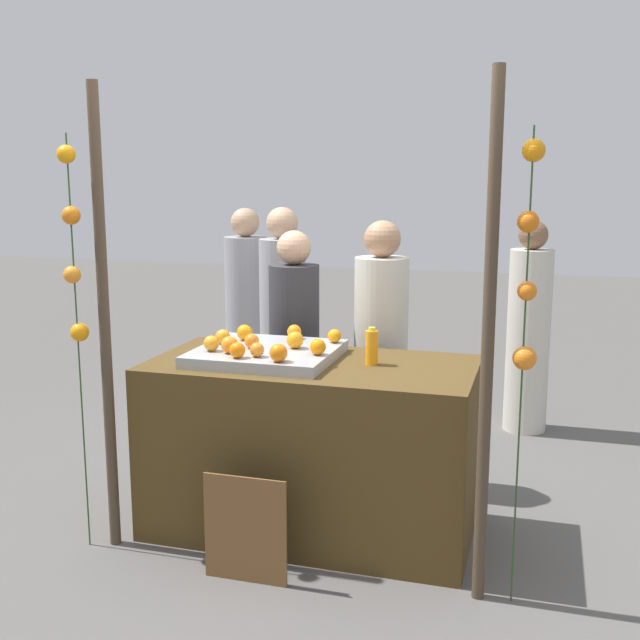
% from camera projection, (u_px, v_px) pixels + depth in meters
% --- Properties ---
extents(ground_plane, '(24.00, 24.00, 0.00)m').
position_uv_depth(ground_plane, '(312.00, 527.00, 4.24)').
color(ground_plane, '#565451').
extents(stall_counter, '(1.71, 0.87, 0.93)m').
position_uv_depth(stall_counter, '(312.00, 446.00, 4.15)').
color(stall_counter, '#4C3819').
rests_on(stall_counter, ground_plane).
extents(orange_tray, '(0.73, 0.69, 0.06)m').
position_uv_depth(orange_tray, '(266.00, 354.00, 4.13)').
color(orange_tray, '#9EA0A5').
rests_on(orange_tray, stall_counter).
extents(orange_0, '(0.08, 0.08, 0.08)m').
position_uv_depth(orange_0, '(211.00, 343.00, 4.05)').
color(orange_0, orange).
rests_on(orange_0, orange_tray).
extents(orange_1, '(0.07, 0.07, 0.07)m').
position_uv_depth(orange_1, '(257.00, 350.00, 3.92)').
color(orange_1, orange).
rests_on(orange_1, orange_tray).
extents(orange_2, '(0.08, 0.08, 0.08)m').
position_uv_depth(orange_2, '(318.00, 347.00, 3.96)').
color(orange_2, orange).
rests_on(orange_2, orange_tray).
extents(orange_3, '(0.09, 0.09, 0.09)m').
position_uv_depth(orange_3, '(230.00, 345.00, 4.00)').
color(orange_3, orange).
rests_on(orange_3, orange_tray).
extents(orange_4, '(0.09, 0.09, 0.09)m').
position_uv_depth(orange_4, '(295.00, 340.00, 4.11)').
color(orange_4, orange).
rests_on(orange_4, orange_tray).
extents(orange_5, '(0.08, 0.08, 0.08)m').
position_uv_depth(orange_5, '(252.00, 341.00, 4.12)').
color(orange_5, orange).
rests_on(orange_5, orange_tray).
extents(orange_6, '(0.09, 0.09, 0.09)m').
position_uv_depth(orange_6, '(245.00, 332.00, 4.32)').
color(orange_6, orange).
rests_on(orange_6, orange_tray).
extents(orange_7, '(0.08, 0.08, 0.08)m').
position_uv_depth(orange_7, '(334.00, 336.00, 4.26)').
color(orange_7, orange).
rests_on(orange_7, orange_tray).
extents(orange_8, '(0.09, 0.09, 0.09)m').
position_uv_depth(orange_8, '(278.00, 353.00, 3.81)').
color(orange_8, orange).
rests_on(orange_8, orange_tray).
extents(orange_9, '(0.08, 0.08, 0.08)m').
position_uv_depth(orange_9, '(223.00, 337.00, 4.23)').
color(orange_9, orange).
rests_on(orange_9, orange_tray).
extents(orange_10, '(0.08, 0.08, 0.08)m').
position_uv_depth(orange_10, '(237.00, 350.00, 3.89)').
color(orange_10, orange).
rests_on(orange_10, orange_tray).
extents(orange_11, '(0.08, 0.08, 0.08)m').
position_uv_depth(orange_11, '(294.00, 332.00, 4.36)').
color(orange_11, orange).
rests_on(orange_11, orange_tray).
extents(juice_bottle, '(0.07, 0.07, 0.20)m').
position_uv_depth(juice_bottle, '(372.00, 347.00, 4.00)').
color(juice_bottle, orange).
rests_on(juice_bottle, stall_counter).
extents(chalkboard_sign, '(0.41, 0.03, 0.54)m').
position_uv_depth(chalkboard_sign, '(246.00, 530.00, 3.63)').
color(chalkboard_sign, brown).
rests_on(chalkboard_sign, ground_plane).
extents(vendor_left, '(0.32, 0.32, 1.57)m').
position_uv_depth(vendor_left, '(295.00, 364.00, 4.87)').
color(vendor_left, '#333338').
rests_on(vendor_left, ground_plane).
extents(vendor_right, '(0.33, 0.33, 1.64)m').
position_uv_depth(vendor_right, '(381.00, 364.00, 4.73)').
color(vendor_right, beige).
rests_on(vendor_right, ground_plane).
extents(crowd_person_0, '(0.33, 0.33, 1.66)m').
position_uv_depth(crowd_person_0, '(247.00, 320.00, 6.13)').
color(crowd_person_0, '#99999E').
rests_on(crowd_person_0, ground_plane).
extents(crowd_person_1, '(0.34, 0.34, 1.69)m').
position_uv_depth(crowd_person_1, '(283.00, 331.00, 5.63)').
color(crowd_person_1, '#99999E').
rests_on(crowd_person_1, ground_plane).
extents(crowd_person_2, '(0.32, 0.32, 1.59)m').
position_uv_depth(crowd_person_2, '(528.00, 334.00, 5.75)').
color(crowd_person_2, beige).
rests_on(crowd_person_2, ground_plane).
extents(canopy_post_left, '(0.06, 0.06, 2.35)m').
position_uv_depth(canopy_post_left, '(105.00, 324.00, 3.84)').
color(canopy_post_left, '#473828').
rests_on(canopy_post_left, ground_plane).
extents(canopy_post_right, '(0.06, 0.06, 2.35)m').
position_uv_depth(canopy_post_right, '(488.00, 347.00, 3.32)').
color(canopy_post_right, '#473828').
rests_on(canopy_post_right, ground_plane).
extents(garland_strand_left, '(0.11, 0.10, 2.10)m').
position_uv_depth(garland_strand_left, '(73.00, 251.00, 3.75)').
color(garland_strand_left, '#2D4C23').
rests_on(garland_strand_left, ground_plane).
extents(garland_strand_right, '(0.11, 0.12, 2.10)m').
position_uv_depth(garland_strand_right, '(528.00, 266.00, 3.22)').
color(garland_strand_right, '#2D4C23').
rests_on(garland_strand_right, ground_plane).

